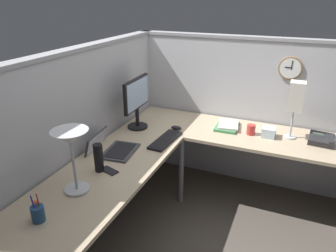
# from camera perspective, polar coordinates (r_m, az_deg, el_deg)

# --- Properties ---
(ground_plane) EXTENTS (6.80, 6.80, 0.00)m
(ground_plane) POSITION_cam_1_polar(r_m,az_deg,el_deg) (3.16, 4.05, -15.59)
(ground_plane) COLOR #4C443D
(cubicle_wall_back) EXTENTS (2.57, 0.12, 1.58)m
(cubicle_wall_back) POSITION_cam_1_polar(r_m,az_deg,el_deg) (2.83, -14.95, -2.40)
(cubicle_wall_back) COLOR #B2B2B7
(cubicle_wall_back) RESTS_ON ground
(cubicle_wall_right) EXTENTS (0.12, 2.37, 1.58)m
(cubicle_wall_right) POSITION_cam_1_polar(r_m,az_deg,el_deg) (3.46, 13.34, 2.55)
(cubicle_wall_right) COLOR #B2B2B7
(cubicle_wall_right) RESTS_ON ground
(desk) EXTENTS (2.35, 2.15, 0.73)m
(desk) POSITION_cam_1_polar(r_m,az_deg,el_deg) (2.68, 4.36, -7.04)
(desk) COLOR tan
(desk) RESTS_ON ground
(monitor) EXTENTS (0.46, 0.20, 0.50)m
(monitor) POSITION_cam_1_polar(r_m,az_deg,el_deg) (3.04, -5.69, 4.83)
(monitor) COLOR black
(monitor) RESTS_ON desk
(laptop) EXTENTS (0.38, 0.42, 0.22)m
(laptop) POSITION_cam_1_polar(r_m,az_deg,el_deg) (2.72, -10.53, -3.94)
(laptop) COLOR #38383D
(laptop) RESTS_ON desk
(keyboard) EXTENTS (0.44, 0.17, 0.02)m
(keyboard) POSITION_cam_1_polar(r_m,az_deg,el_deg) (2.84, -0.47, -2.55)
(keyboard) COLOR black
(keyboard) RESTS_ON desk
(computer_mouse) EXTENTS (0.06, 0.10, 0.03)m
(computer_mouse) POSITION_cam_1_polar(r_m,az_deg,el_deg) (3.08, 1.50, -0.30)
(computer_mouse) COLOR black
(computer_mouse) RESTS_ON desk
(desk_lamp_dome) EXTENTS (0.24, 0.24, 0.44)m
(desk_lamp_dome) POSITION_cam_1_polar(r_m,az_deg,el_deg) (2.09, -17.21, -2.80)
(desk_lamp_dome) COLOR #B7BABF
(desk_lamp_dome) RESTS_ON desk
(pen_cup) EXTENTS (0.08, 0.08, 0.18)m
(pen_cup) POSITION_cam_1_polar(r_m,az_deg,el_deg) (2.05, -22.54, -14.42)
(pen_cup) COLOR navy
(pen_cup) RESTS_ON desk
(cell_phone) EXTENTS (0.11, 0.16, 0.01)m
(cell_phone) POSITION_cam_1_polar(r_m,az_deg,el_deg) (2.43, -10.60, -7.96)
(cell_phone) COLOR black
(cell_phone) RESTS_ON desk
(thermos_flask) EXTENTS (0.07, 0.07, 0.22)m
(thermos_flask) POSITION_cam_1_polar(r_m,az_deg,el_deg) (2.40, -12.49, -5.64)
(thermos_flask) COLOR black
(thermos_flask) RESTS_ON desk
(office_phone) EXTENTS (0.21, 0.22, 0.11)m
(office_phone) POSITION_cam_1_polar(r_m,az_deg,el_deg) (3.10, 26.13, -2.29)
(office_phone) COLOR #232326
(office_phone) RESTS_ON desk
(book_stack) EXTENTS (0.30, 0.24, 0.04)m
(book_stack) POSITION_cam_1_polar(r_m,az_deg,el_deg) (3.17, 10.75, 0.04)
(book_stack) COLOR #3F7F4C
(book_stack) RESTS_ON desk
(desk_lamp_paper) EXTENTS (0.13, 0.13, 0.53)m
(desk_lamp_paper) POSITION_cam_1_polar(r_m,az_deg,el_deg) (3.00, 22.20, 4.73)
(desk_lamp_paper) COLOR #B7BABF
(desk_lamp_paper) RESTS_ON desk
(coffee_mug) EXTENTS (0.08, 0.08, 0.10)m
(coffee_mug) POSITION_cam_1_polar(r_m,az_deg,el_deg) (3.07, 14.83, -0.63)
(coffee_mug) COLOR #B2332D
(coffee_mug) RESTS_ON desk
(tissue_box) EXTENTS (0.12, 0.12, 0.09)m
(tissue_box) POSITION_cam_1_polar(r_m,az_deg,el_deg) (3.06, 17.78, -1.08)
(tissue_box) COLOR silver
(tissue_box) RESTS_ON desk
(wall_clock) EXTENTS (0.04, 0.22, 0.22)m
(wall_clock) POSITION_cam_1_polar(r_m,az_deg,el_deg) (3.23, 21.32, 9.73)
(wall_clock) COLOR olive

